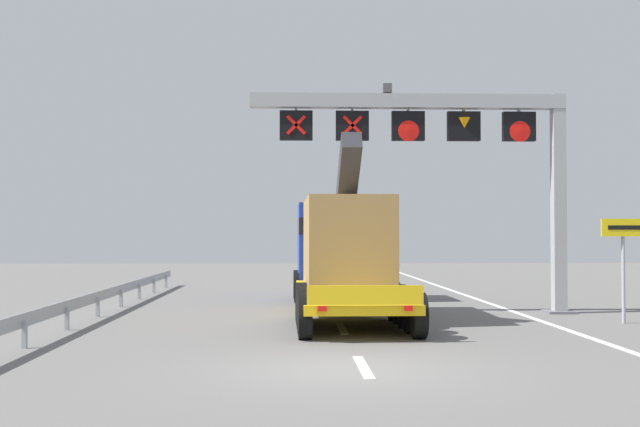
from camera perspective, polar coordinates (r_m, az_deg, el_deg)
The scene contains 7 objects.
ground at distance 15.12m, azimuth 1.69°, elevation -10.92°, with size 112.00×112.00×0.00m, color slate.
lane_markings at distance 30.91m, azimuth 0.43°, elevation -6.09°, with size 0.20×46.39×0.01m.
edge_line_right at distance 27.94m, azimuth 12.88°, elevation -6.54°, with size 0.20×63.00×0.01m, color silver.
overhead_lane_gantry at distance 26.02m, azimuth 9.07°, elevation 5.31°, with size 10.22×0.90×7.23m.
heavy_haul_truck_yellow at distance 26.64m, azimuth 1.41°, elevation -2.55°, with size 3.09×14.08×5.30m.
exit_sign_yellow at distance 24.19m, azimuth 20.57°, elevation -2.16°, with size 1.27×0.15×2.92m.
guardrail_left at distance 27.02m, azimuth -14.65°, elevation -5.51°, with size 0.13×26.88×0.76m.
Camera 1 is at (-0.99, -14.88, 2.47)m, focal length 45.51 mm.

